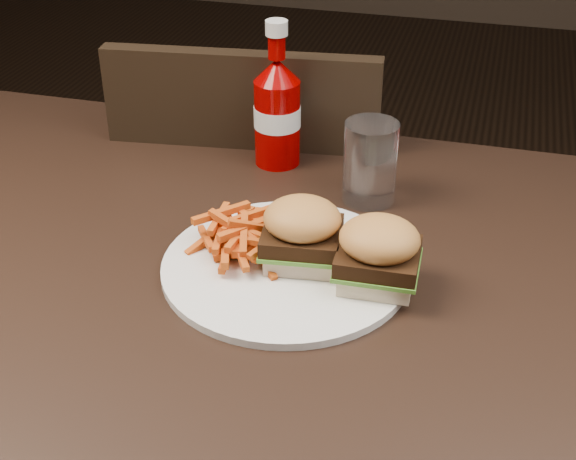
% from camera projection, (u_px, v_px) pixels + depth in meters
% --- Properties ---
extents(dining_table, '(1.20, 0.80, 0.04)m').
position_uv_depth(dining_table, '(210.00, 270.00, 0.98)').
color(dining_table, black).
rests_on(dining_table, ground).
extents(chair_far, '(0.49, 0.49, 0.04)m').
position_uv_depth(chair_far, '(267.00, 249.00, 1.57)').
color(chair_far, black).
rests_on(chair_far, ground).
extents(plate, '(0.29, 0.29, 0.01)m').
position_uv_depth(plate, '(286.00, 267.00, 0.94)').
color(plate, white).
rests_on(plate, dining_table).
extents(sandwich_half_a, '(0.09, 0.09, 0.02)m').
position_uv_depth(sandwich_half_a, '(302.00, 253.00, 0.94)').
color(sandwich_half_a, beige).
rests_on(sandwich_half_a, plate).
extents(sandwich_half_b, '(0.08, 0.08, 0.02)m').
position_uv_depth(sandwich_half_b, '(377.00, 274.00, 0.90)').
color(sandwich_half_b, '#F8E7BB').
rests_on(sandwich_half_b, plate).
extents(fries_pile, '(0.14, 0.14, 0.04)m').
position_uv_depth(fries_pile, '(243.00, 236.00, 0.95)').
color(fries_pile, '#D75224').
rests_on(fries_pile, plate).
extents(ketchup_bottle, '(0.08, 0.08, 0.13)m').
position_uv_depth(ketchup_bottle, '(277.00, 125.00, 1.15)').
color(ketchup_bottle, '#820000').
rests_on(ketchup_bottle, dining_table).
extents(tumbler, '(0.09, 0.09, 0.11)m').
position_uv_depth(tumbler, '(370.00, 163.00, 1.06)').
color(tumbler, white).
rests_on(tumbler, dining_table).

